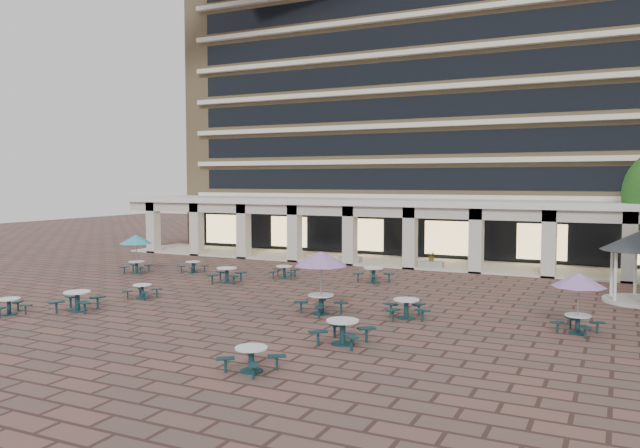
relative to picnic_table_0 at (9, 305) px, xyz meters
The scene contains 18 objects.
ground 12.29m from the picnic_table_0, 42.63° to the left, with size 120.00×120.00×0.00m, color brown.
apartment_building 37.03m from the picnic_table_0, 75.03° to the left, with size 40.00×15.50×25.20m.
retail_arcade 24.95m from the picnic_table_0, 68.65° to the left, with size 42.00×6.60×4.40m.
picnic_table_0 is the anchor object (origin of this frame).
picnic_table_1 5.91m from the picnic_table_0, 64.39° to the left, with size 1.61×1.61×0.67m.
picnic_table_2 13.70m from the picnic_table_0, ahead, with size 1.84×1.84×0.74m.
picnic_table_3 14.82m from the picnic_table_0, ahead, with size 1.99×1.99×0.86m.
picnic_table_4 12.17m from the picnic_table_0, 106.55° to the left, with size 2.03×2.03×2.34m.
picnic_table_5 2.73m from the picnic_table_0, 41.24° to the left, with size 2.32×2.32×0.86m.
picnic_table_6 13.40m from the picnic_table_0, 26.37° to the left, with size 2.31×2.31×2.67m.
picnic_table_7 16.80m from the picnic_table_0, 23.16° to the left, with size 2.22×2.22×0.81m.
picnic_table_8 13.30m from the picnic_table_0, 92.05° to the left, with size 1.78×1.78×0.69m.
picnic_table_9 14.91m from the picnic_table_0, 67.44° to the left, with size 1.87×1.87×0.72m.
picnic_table_11 23.10m from the picnic_table_0, 17.54° to the left, with size 1.97×1.97×2.27m.
picnic_table_12 11.51m from the picnic_table_0, 71.55° to the left, with size 2.19×2.19×0.85m.
picnic_table_13 18.26m from the picnic_table_0, 53.12° to the left, with size 2.28×2.28×0.84m.
planter_left 22.27m from the picnic_table_0, 72.29° to the left, with size 1.50×0.87×1.36m.
planter_right 24.60m from the picnic_table_0, 59.58° to the left, with size 1.50×0.72×1.18m.
Camera 1 is at (14.23, -26.12, 5.69)m, focal length 35.00 mm.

